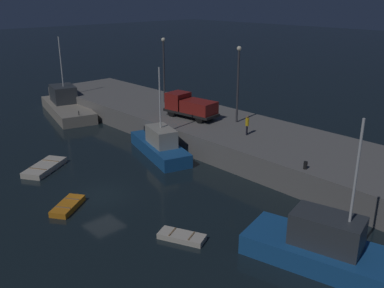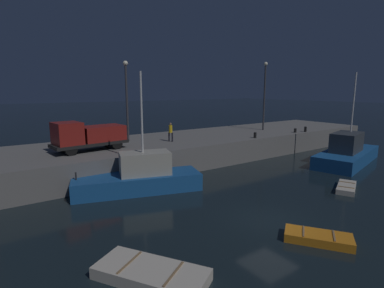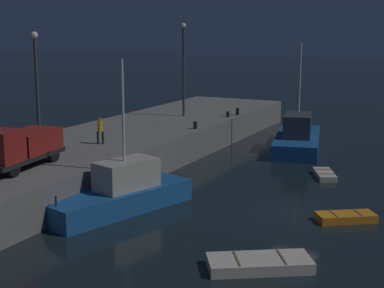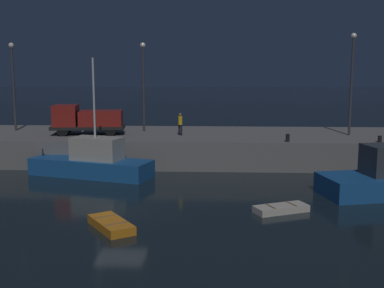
{
  "view_description": "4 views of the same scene",
  "coord_description": "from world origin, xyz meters",
  "px_view_note": "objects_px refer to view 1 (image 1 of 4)",
  "views": [
    {
      "loc": [
        24.92,
        -14.46,
        13.93
      ],
      "look_at": [
        1.34,
        7.78,
        2.46
      ],
      "focal_mm": 39.93,
      "sensor_mm": 36.0,
      "label": 1
    },
    {
      "loc": [
        -11.92,
        -9.87,
        6.87
      ],
      "look_at": [
        1.9,
        9.87,
        2.49
      ],
      "focal_mm": 28.14,
      "sensor_mm": 36.0,
      "label": 2
    },
    {
      "loc": [
        -28.34,
        -8.2,
        9.62
      ],
      "look_at": [
        2.69,
        7.24,
        2.61
      ],
      "focal_mm": 54.07,
      "sensor_mm": 36.0,
      "label": 3
    },
    {
      "loc": [
        4.94,
        -24.69,
        7.45
      ],
      "look_at": [
        3.27,
        9.47,
        2.1
      ],
      "focal_mm": 46.44,
      "sensor_mm": 36.0,
      "label": 4
    }
  ],
  "objects_px": {
    "lamp_post_west": "(164,65)",
    "dinghy_red_small": "(182,237)",
    "utility_truck": "(190,106)",
    "dinghy_orange_near": "(68,206)",
    "fishing_boat_white": "(333,251)",
    "rowboat_white_mid": "(45,167)",
    "dockworker": "(247,124)",
    "fishing_boat_blue": "(67,105)",
    "bollard_central": "(305,165)",
    "fishing_trawler_red": "(160,145)",
    "lamp_post_east": "(238,78)"
  },
  "relations": [
    {
      "from": "dinghy_orange_near",
      "to": "utility_truck",
      "type": "xyz_separation_m",
      "value": [
        -5.39,
        16.48,
        3.14
      ]
    },
    {
      "from": "fishing_boat_blue",
      "to": "utility_truck",
      "type": "xyz_separation_m",
      "value": [
        17.08,
        4.65,
        2.31
      ]
    },
    {
      "from": "fishing_trawler_red",
      "to": "dockworker",
      "type": "distance_m",
      "value": 8.05
    },
    {
      "from": "dinghy_orange_near",
      "to": "dockworker",
      "type": "height_order",
      "value": "dockworker"
    },
    {
      "from": "fishing_trawler_red",
      "to": "lamp_post_west",
      "type": "relative_size",
      "value": 1.22
    },
    {
      "from": "rowboat_white_mid",
      "to": "lamp_post_west",
      "type": "xyz_separation_m",
      "value": [
        -4.44,
        16.78,
        6.18
      ]
    },
    {
      "from": "fishing_boat_blue",
      "to": "lamp_post_east",
      "type": "height_order",
      "value": "lamp_post_east"
    },
    {
      "from": "fishing_boat_blue",
      "to": "lamp_post_west",
      "type": "height_order",
      "value": "lamp_post_west"
    },
    {
      "from": "dinghy_red_small",
      "to": "lamp_post_east",
      "type": "height_order",
      "value": "lamp_post_east"
    },
    {
      "from": "utility_truck",
      "to": "lamp_post_west",
      "type": "bearing_deg",
      "value": 161.58
    },
    {
      "from": "fishing_trawler_red",
      "to": "lamp_post_west",
      "type": "distance_m",
      "value": 12.53
    },
    {
      "from": "lamp_post_west",
      "to": "bollard_central",
      "type": "bearing_deg",
      "value": -13.57
    },
    {
      "from": "utility_truck",
      "to": "dinghy_orange_near",
      "type": "bearing_deg",
      "value": -71.9
    },
    {
      "from": "fishing_trawler_red",
      "to": "lamp_post_west",
      "type": "xyz_separation_m",
      "value": [
        -8.37,
        7.56,
        5.46
      ]
    },
    {
      "from": "fishing_boat_white",
      "to": "dockworker",
      "type": "xyz_separation_m",
      "value": [
        -13.73,
        9.25,
        2.14
      ]
    },
    {
      "from": "rowboat_white_mid",
      "to": "dinghy_orange_near",
      "type": "bearing_deg",
      "value": -14.13
    },
    {
      "from": "lamp_post_west",
      "to": "dockworker",
      "type": "bearing_deg",
      "value": -9.17
    },
    {
      "from": "dinghy_red_small",
      "to": "lamp_post_west",
      "type": "xyz_separation_m",
      "value": [
        -20.21,
        15.58,
        6.24
      ]
    },
    {
      "from": "fishing_boat_white",
      "to": "utility_truck",
      "type": "bearing_deg",
      "value": 156.24
    },
    {
      "from": "fishing_boat_white",
      "to": "dinghy_orange_near",
      "type": "distance_m",
      "value": 17.35
    },
    {
      "from": "dinghy_orange_near",
      "to": "utility_truck",
      "type": "height_order",
      "value": "utility_truck"
    },
    {
      "from": "lamp_post_west",
      "to": "bollard_central",
      "type": "distance_m",
      "value": 22.92
    },
    {
      "from": "utility_truck",
      "to": "bollard_central",
      "type": "distance_m",
      "value": 15.68
    },
    {
      "from": "dinghy_red_small",
      "to": "bollard_central",
      "type": "bearing_deg",
      "value": 80.49
    },
    {
      "from": "dinghy_orange_near",
      "to": "fishing_boat_white",
      "type": "bearing_deg",
      "value": 24.4
    },
    {
      "from": "dinghy_red_small",
      "to": "fishing_boat_blue",
      "type": "bearing_deg",
      "value": 164.11
    },
    {
      "from": "dockworker",
      "to": "bollard_central",
      "type": "height_order",
      "value": "dockworker"
    },
    {
      "from": "dinghy_orange_near",
      "to": "dinghy_red_small",
      "type": "bearing_deg",
      "value": 20.61
    },
    {
      "from": "lamp_post_east",
      "to": "lamp_post_west",
      "type": "bearing_deg",
      "value": -179.85
    },
    {
      "from": "bollard_central",
      "to": "dinghy_orange_near",
      "type": "bearing_deg",
      "value": -126.64
    },
    {
      "from": "lamp_post_west",
      "to": "rowboat_white_mid",
      "type": "bearing_deg",
      "value": -75.16
    },
    {
      "from": "utility_truck",
      "to": "bollard_central",
      "type": "bearing_deg",
      "value": -11.41
    },
    {
      "from": "lamp_post_west",
      "to": "lamp_post_east",
      "type": "relative_size",
      "value": 1.0
    },
    {
      "from": "rowboat_white_mid",
      "to": "dockworker",
      "type": "relative_size",
      "value": 2.57
    },
    {
      "from": "lamp_post_west",
      "to": "dinghy_orange_near",
      "type": "bearing_deg",
      "value": -57.31
    },
    {
      "from": "dinghy_red_small",
      "to": "utility_truck",
      "type": "height_order",
      "value": "utility_truck"
    },
    {
      "from": "lamp_post_west",
      "to": "dinghy_red_small",
      "type": "bearing_deg",
      "value": -37.63
    },
    {
      "from": "fishing_boat_blue",
      "to": "bollard_central",
      "type": "distance_m",
      "value": 32.49
    },
    {
      "from": "utility_truck",
      "to": "dockworker",
      "type": "distance_m",
      "value": 7.44
    },
    {
      "from": "rowboat_white_mid",
      "to": "lamp_post_west",
      "type": "bearing_deg",
      "value": 104.84
    },
    {
      "from": "fishing_boat_blue",
      "to": "fishing_boat_white",
      "type": "relative_size",
      "value": 1.21
    },
    {
      "from": "fishing_boat_blue",
      "to": "rowboat_white_mid",
      "type": "relative_size",
      "value": 2.8
    },
    {
      "from": "fishing_boat_blue",
      "to": "utility_truck",
      "type": "height_order",
      "value": "fishing_boat_blue"
    },
    {
      "from": "dinghy_orange_near",
      "to": "bollard_central",
      "type": "height_order",
      "value": "bollard_central"
    },
    {
      "from": "dinghy_orange_near",
      "to": "dinghy_red_small",
      "type": "relative_size",
      "value": 1.02
    },
    {
      "from": "lamp_post_east",
      "to": "dinghy_orange_near",
      "type": "bearing_deg",
      "value": -86.53
    },
    {
      "from": "fishing_trawler_red",
      "to": "dinghy_orange_near",
      "type": "xyz_separation_m",
      "value": [
        3.62,
        -11.11,
        -0.75
      ]
    },
    {
      "from": "lamp_post_east",
      "to": "bollard_central",
      "type": "distance_m",
      "value": 12.93
    },
    {
      "from": "dinghy_red_small",
      "to": "bollard_central",
      "type": "height_order",
      "value": "bollard_central"
    },
    {
      "from": "fishing_boat_white",
      "to": "dinghy_red_small",
      "type": "relative_size",
      "value": 3.42
    }
  ]
}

